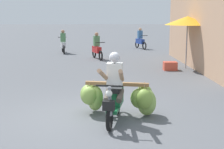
# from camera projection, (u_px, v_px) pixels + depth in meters

# --- Properties ---
(ground_plane) EXTENTS (120.00, 120.00, 0.00)m
(ground_plane) POSITION_uv_depth(u_px,v_px,m) (83.00, 118.00, 7.75)
(ground_plane) COLOR #56595E
(motorbike_main_loaded) EXTENTS (1.89, 1.92, 1.58)m
(motorbike_main_loaded) POSITION_uv_depth(u_px,v_px,m) (118.00, 96.00, 7.79)
(motorbike_main_loaded) COLOR black
(motorbike_main_loaded) RESTS_ON ground
(motorbike_distant_ahead_left) EXTENTS (0.55, 1.61, 1.40)m
(motorbike_distant_ahead_left) POSITION_uv_depth(u_px,v_px,m) (63.00, 44.00, 19.84)
(motorbike_distant_ahead_left) COLOR black
(motorbike_distant_ahead_left) RESTS_ON ground
(motorbike_distant_ahead_right) EXTENTS (0.69, 1.57, 1.40)m
(motorbike_distant_ahead_right) POSITION_uv_depth(u_px,v_px,m) (97.00, 48.00, 17.37)
(motorbike_distant_ahead_right) COLOR black
(motorbike_distant_ahead_right) RESTS_ON ground
(motorbike_distant_far_ahead) EXTENTS (0.70, 1.56, 1.40)m
(motorbike_distant_far_ahead) POSITION_uv_depth(u_px,v_px,m) (140.00, 40.00, 22.25)
(motorbike_distant_far_ahead) COLOR black
(motorbike_distant_far_ahead) RESTS_ON ground
(market_umbrella_near_shop) EXTENTS (1.96, 1.96, 2.27)m
(market_umbrella_near_shop) POSITION_uv_depth(u_px,v_px,m) (188.00, 21.00, 14.20)
(market_umbrella_near_shop) COLOR #99999E
(market_umbrella_near_shop) RESTS_ON ground
(produce_crate) EXTENTS (0.56, 0.40, 0.36)m
(produce_crate) POSITION_uv_depth(u_px,v_px,m) (170.00, 66.00, 14.10)
(produce_crate) COLOR #CC4C38
(produce_crate) RESTS_ON ground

